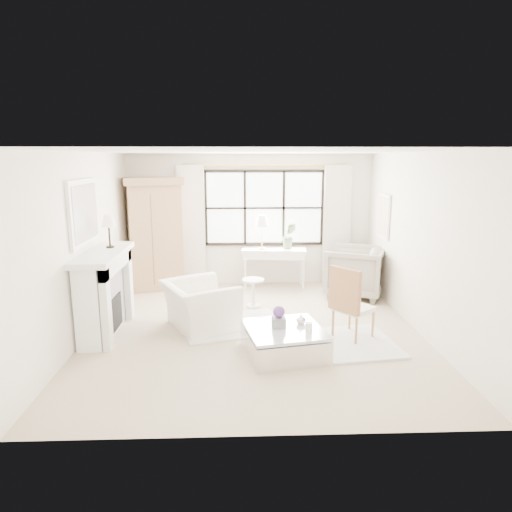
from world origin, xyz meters
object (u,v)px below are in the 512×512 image
(armoire, at_px, (155,233))
(club_armchair, at_px, (200,305))
(console_table, at_px, (274,268))
(coffee_table, at_px, (284,342))

(armoire, xyz_separation_m, club_armchair, (1.06, -2.26, -0.78))
(club_armchair, bearing_deg, armoire, -1.91)
(console_table, xyz_separation_m, coffee_table, (-0.11, -3.32, -0.22))
(console_table, height_order, coffee_table, console_table)
(console_table, bearing_deg, coffee_table, -85.96)
(console_table, bearing_deg, club_armchair, -114.40)
(armoire, distance_m, console_table, 2.50)
(club_armchair, distance_m, coffee_table, 1.62)
(club_armchair, height_order, coffee_table, club_armchair)
(console_table, relative_size, coffee_table, 1.14)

